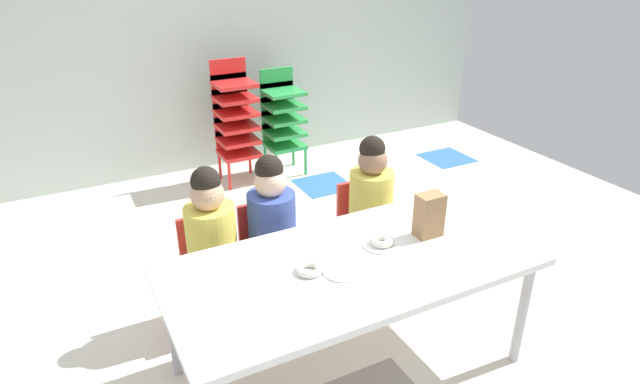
% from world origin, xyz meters
% --- Properties ---
extents(ground_plane, '(6.25, 4.53, 0.02)m').
position_xyz_m(ground_plane, '(-0.01, -0.00, -0.01)').
color(ground_plane, silver).
extents(back_wall, '(6.25, 0.10, 2.76)m').
position_xyz_m(back_wall, '(0.00, 2.27, 1.38)').
color(back_wall, '#B2C1B7').
rests_on(back_wall, ground_plane).
extents(craft_table, '(1.69, 0.82, 0.61)m').
position_xyz_m(craft_table, '(-0.00, -0.63, 0.56)').
color(craft_table, white).
rests_on(craft_table, ground_plane).
extents(seated_child_near_camera, '(0.34, 0.34, 0.92)m').
position_xyz_m(seated_child_near_camera, '(-0.46, 0.01, 0.55)').
color(seated_child_near_camera, red).
rests_on(seated_child_near_camera, ground_plane).
extents(seated_child_middle_seat, '(0.32, 0.32, 0.92)m').
position_xyz_m(seated_child_middle_seat, '(-0.13, 0.01, 0.55)').
color(seated_child_middle_seat, red).
rests_on(seated_child_middle_seat, ground_plane).
extents(seated_child_far_right, '(0.32, 0.31, 0.92)m').
position_xyz_m(seated_child_far_right, '(0.50, 0.01, 0.55)').
color(seated_child_far_right, red).
rests_on(seated_child_far_right, ground_plane).
extents(kid_chair_red_stack, '(0.32, 0.30, 1.04)m').
position_xyz_m(kid_chair_red_stack, '(0.29, 1.79, 0.58)').
color(kid_chair_red_stack, red).
rests_on(kid_chair_red_stack, ground_plane).
extents(kid_chair_green_stack, '(0.32, 0.30, 0.92)m').
position_xyz_m(kid_chair_green_stack, '(0.72, 1.79, 0.52)').
color(kid_chair_green_stack, green).
rests_on(kid_chair_green_stack, ground_plane).
extents(paper_bag_brown, '(0.13, 0.09, 0.22)m').
position_xyz_m(paper_bag_brown, '(0.45, -0.59, 0.72)').
color(paper_bag_brown, '#9E754C').
rests_on(paper_bag_brown, craft_table).
extents(paper_plate_near_edge, '(0.18, 0.18, 0.01)m').
position_xyz_m(paper_plate_near_edge, '(0.20, -0.57, 0.61)').
color(paper_plate_near_edge, white).
rests_on(paper_plate_near_edge, craft_table).
extents(paper_plate_center_table, '(0.18, 0.18, 0.01)m').
position_xyz_m(paper_plate_center_table, '(-0.08, -0.68, 0.61)').
color(paper_plate_center_table, white).
rests_on(paper_plate_center_table, craft_table).
extents(donut_powdered_on_plate, '(0.11, 0.11, 0.04)m').
position_xyz_m(donut_powdered_on_plate, '(0.20, -0.57, 0.64)').
color(donut_powdered_on_plate, white).
rests_on(donut_powdered_on_plate, craft_table).
extents(donut_powdered_loose, '(0.12, 0.12, 0.03)m').
position_xyz_m(donut_powdered_loose, '(-0.21, -0.62, 0.63)').
color(donut_powdered_loose, white).
rests_on(donut_powdered_loose, craft_table).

